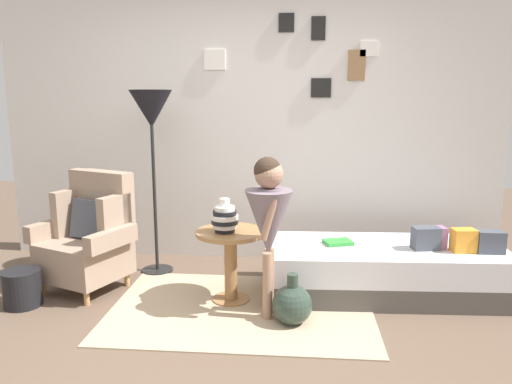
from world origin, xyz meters
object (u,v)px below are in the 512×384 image
(armchair, at_px, (90,237))
(book_on_daybed, at_px, (338,242))
(daybed, at_px, (383,270))
(side_table, at_px, (231,252))
(magazine_basket, at_px, (22,288))
(floor_lamp, at_px, (151,117))
(vase_striped, at_px, (225,218))
(person_child, at_px, (269,216))
(demijohn_near, at_px, (292,304))

(armchair, bearing_deg, book_on_daybed, 2.74)
(daybed, xyz_separation_m, side_table, (-1.21, -0.26, 0.20))
(armchair, height_order, daybed, armchair)
(magazine_basket, bearing_deg, floor_lamp, 45.72)
(floor_lamp, bearing_deg, vase_striped, -41.19)
(person_child, bearing_deg, armchair, 163.78)
(vase_striped, height_order, person_child, person_child)
(daybed, xyz_separation_m, magazine_basket, (-2.79, -0.49, -0.06))
(side_table, height_order, book_on_daybed, side_table)
(daybed, relative_size, magazine_basket, 6.89)
(vase_striped, xyz_separation_m, demijohn_near, (0.52, -0.32, -0.53))
(book_on_daybed, bearing_deg, person_child, -134.86)
(armchair, distance_m, side_table, 1.22)
(armchair, height_order, floor_lamp, floor_lamp)
(side_table, bearing_deg, book_on_daybed, 18.40)
(magazine_basket, bearing_deg, side_table, 8.28)
(book_on_daybed, xyz_separation_m, magazine_basket, (-2.42, -0.51, -0.28))
(vase_striped, distance_m, demijohn_near, 0.81)
(vase_striped, distance_m, person_child, 0.42)
(book_on_daybed, bearing_deg, vase_striped, -160.20)
(side_table, bearing_deg, vase_striped, -135.44)
(side_table, height_order, person_child, person_child)
(side_table, xyz_separation_m, magazine_basket, (-1.58, -0.23, -0.26))
(vase_striped, relative_size, book_on_daybed, 1.18)
(person_child, distance_m, book_on_daybed, 0.83)
(side_table, xyz_separation_m, demijohn_near, (0.48, -0.36, -0.25))
(daybed, height_order, vase_striped, vase_striped)
(person_child, bearing_deg, vase_striped, 147.38)
(armchair, xyz_separation_m, floor_lamp, (0.44, 0.42, 0.97))
(floor_lamp, distance_m, book_on_daybed, 1.92)
(vase_striped, relative_size, magazine_basket, 0.93)
(person_child, bearing_deg, floor_lamp, 141.35)
(daybed, bearing_deg, floor_lamp, 170.16)
(floor_lamp, bearing_deg, side_table, -38.15)
(demijohn_near, bearing_deg, daybed, 40.38)
(side_table, relative_size, magazine_basket, 2.03)
(demijohn_near, bearing_deg, magazine_basket, 176.40)
(side_table, relative_size, demijohn_near, 1.54)
(floor_lamp, relative_size, demijohn_near, 4.44)
(demijohn_near, bearing_deg, armchair, 162.18)
(side_table, relative_size, vase_striped, 2.18)
(daybed, xyz_separation_m, person_child, (-0.90, -0.52, 0.55))
(person_child, distance_m, demijohn_near, 0.64)
(daybed, bearing_deg, side_table, -167.91)
(daybed, relative_size, side_table, 3.40)
(armchair, distance_m, person_child, 1.60)
(vase_striped, height_order, magazine_basket, vase_striped)
(vase_striped, bearing_deg, side_table, 44.56)
(armchair, relative_size, vase_striped, 3.73)
(magazine_basket, bearing_deg, demijohn_near, -3.60)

